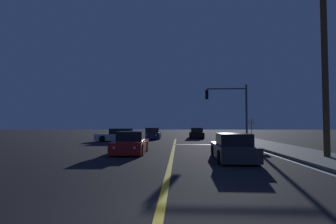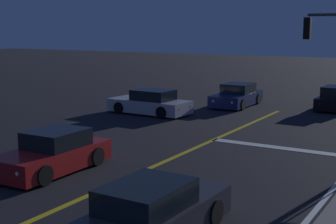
{
  "view_description": "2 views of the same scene",
  "coord_description": "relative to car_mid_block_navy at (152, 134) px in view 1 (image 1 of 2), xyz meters",
  "views": [
    {
      "loc": [
        0.39,
        -4.97,
        1.81
      ],
      "look_at": [
        -0.57,
        18.52,
        2.87
      ],
      "focal_mm": 28.34,
      "sensor_mm": 36.0,
      "label": 1
    },
    {
      "loc": [
        8.78,
        -0.31,
        4.68
      ],
      "look_at": [
        -1.26,
        16.61,
        1.33
      ],
      "focal_mm": 53.1,
      "sensor_mm": 36.0,
      "label": 2
    }
  ],
  "objects": [
    {
      "name": "lane_line_edge_right",
      "position": [
        8.66,
        -17.53,
        -0.58
      ],
      "size": [
        0.16,
        33.69,
        0.01
      ],
      "primitive_type": "cube",
      "color": "white",
      "rests_on": "ground"
    },
    {
      "name": "car_distant_tail_red",
      "position": [
        0.24,
        -16.02,
        -0.0
      ],
      "size": [
        1.97,
        4.2,
        1.34
      ],
      "rotation": [
        0.0,
        0.0,
        3.16
      ],
      "color": "maroon",
      "rests_on": "ground"
    },
    {
      "name": "car_lead_oncoming_charcoal",
      "position": [
        5.94,
        -18.9,
        -0.0
      ],
      "size": [
        1.92,
        4.54,
        1.34
      ],
      "rotation": [
        0.0,
        0.0,
        -0.02
      ],
      "color": "#2D2D33",
      "rests_on": "ground"
    },
    {
      "name": "lane_line_center",
      "position": [
        2.84,
        -17.53,
        -0.58
      ],
      "size": [
        0.2,
        33.69,
        0.01
      ],
      "primitive_type": "cube",
      "color": "gold",
      "rests_on": "ground"
    },
    {
      "name": "utility_pole_right",
      "position": [
        10.81,
        -18.47,
        5.3
      ],
      "size": [
        1.88,
        0.32,
        11.37
      ],
      "color": "#4C3823",
      "rests_on": "ground"
    },
    {
      "name": "ground_plane",
      "position": [
        2.84,
        -27.44,
        -0.58
      ],
      "size": [
        160.0,
        160.0,
        0.0
      ],
      "primitive_type": "plane",
      "color": "black"
    },
    {
      "name": "stop_bar",
      "position": [
        5.87,
        -9.12,
        -0.58
      ],
      "size": [
        6.07,
        0.5,
        0.01
      ],
      "primitive_type": "cube",
      "color": "white",
      "rests_on": "ground"
    },
    {
      "name": "car_mid_block_navy",
      "position": [
        0.0,
        0.0,
        0.0
      ],
      "size": [
        2.05,
        4.4,
        1.34
      ],
      "rotation": [
        0.0,
        0.0,
        3.17
      ],
      "color": "navy",
      "rests_on": "ground"
    },
    {
      "name": "car_far_approaching_silver",
      "position": [
        -2.98,
        -5.09,
        0.0
      ],
      "size": [
        4.64,
        2.1,
        1.34
      ],
      "rotation": [
        0.0,
        0.0,
        1.53
      ],
      "color": "#B2B5BA",
      "rests_on": "ground"
    },
    {
      "name": "car_parked_curb_black",
      "position": [
        5.51,
        1.85,
        -0.0
      ],
      "size": [
        1.83,
        4.18,
        1.34
      ],
      "rotation": [
        0.0,
        0.0,
        -0.01
      ],
      "color": "black",
      "rests_on": "ground"
    },
    {
      "name": "street_sign_corner",
      "position": [
        9.41,
        -9.62,
        0.93
      ],
      "size": [
        0.56,
        0.11,
        2.23
      ],
      "color": "slate",
      "rests_on": "ground"
    },
    {
      "name": "traffic_signal_near_right",
      "position": [
        8.26,
        -6.82,
        3.16
      ],
      "size": [
        4.0,
        0.28,
        5.6
      ],
      "rotation": [
        0.0,
        0.0,
        3.14
      ],
      "color": "#38383D",
      "rests_on": "ground"
    },
    {
      "name": "sidewalk_right",
      "position": [
        10.51,
        -17.53,
        -0.51
      ],
      "size": [
        3.2,
        35.68,
        0.15
      ],
      "primitive_type": "cube",
      "color": "slate",
      "rests_on": "ground"
    }
  ]
}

